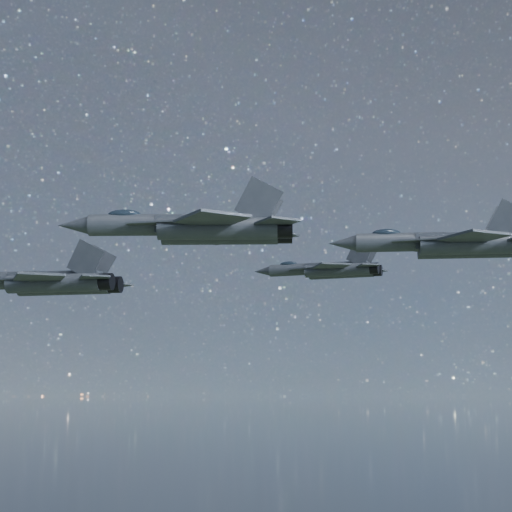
{
  "coord_description": "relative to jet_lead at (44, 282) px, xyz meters",
  "views": [
    {
      "loc": [
        0.67,
        -70.28,
        129.16
      ],
      "look_at": [
        -2.35,
        3.98,
        141.4
      ],
      "focal_mm": 60.0,
      "sensor_mm": 36.0,
      "label": 1
    }
  ],
  "objects": [
    {
      "name": "jet_left",
      "position": [
        25.56,
        22.7,
        4.29
      ],
      "size": [
        15.43,
        10.39,
        3.89
      ],
      "rotation": [
        0.0,
        0.0,
        -0.3
      ],
      "color": "#2C3137"
    },
    {
      "name": "jet_lead",
      "position": [
        0.0,
        0.0,
        0.0
      ],
      "size": [
        17.73,
        12.26,
        4.45
      ],
      "rotation": [
        0.0,
        0.0,
        -0.17
      ],
      "color": "#2C3137"
    },
    {
      "name": "jet_right",
      "position": [
        15.38,
        -18.35,
        1.01
      ],
      "size": [
        15.78,
        11.26,
        4.03
      ],
      "rotation": [
        0.0,
        0.0,
        0.01
      ],
      "color": "#2C3137"
    },
    {
      "name": "jet_slot",
      "position": [
        35.77,
        3.24,
        3.67
      ],
      "size": [
        19.2,
        13.54,
        4.86
      ],
      "rotation": [
        0.0,
        0.0,
        -0.07
      ],
      "color": "#2C3137"
    }
  ]
}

